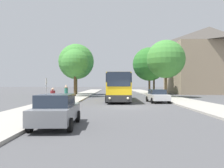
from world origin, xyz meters
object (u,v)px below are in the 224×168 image
at_px(pedestrian_waiting_near, 67,93).
at_px(pedestrian_waiting_far, 67,94).
at_px(parked_car_right_near, 158,96).
at_px(bus_front, 119,87).
at_px(tree_right_near, 155,65).
at_px(tree_left_near, 77,62).
at_px(parked_car_left_curb, 57,110).
at_px(tree_left_far, 76,63).
at_px(tree_right_mid, 150,64).
at_px(pedestrian_walking_back, 54,99).
at_px(bus_stop_sign, 47,88).
at_px(bus_middle, 116,86).
at_px(tree_right_far, 167,59).

height_order(pedestrian_waiting_near, pedestrian_waiting_far, pedestrian_waiting_near).
xyz_separation_m(parked_car_right_near, pedestrian_waiting_far, (-9.89, -2.13, 0.26)).
xyz_separation_m(bus_front, tree_right_near, (8.51, 20.73, 4.60)).
distance_m(parked_car_right_near, tree_right_near, 24.35).
distance_m(parked_car_right_near, tree_left_near, 21.92).
bearing_deg(parked_car_left_curb, tree_left_far, 96.31).
xyz_separation_m(pedestrian_waiting_near, pedestrian_waiting_far, (0.33, -1.48, -0.06)).
bearing_deg(parked_car_right_near, tree_right_mid, -99.48).
relative_size(parked_car_right_near, pedestrian_walking_back, 2.63).
relative_size(bus_stop_sign, tree_left_near, 0.26).
bearing_deg(parked_car_right_near, tree_left_far, -45.77).
height_order(pedestrian_waiting_near, tree_left_far, tree_left_far).
xyz_separation_m(parked_car_left_curb, bus_stop_sign, (-3.35, 9.43, 0.89)).
bearing_deg(pedestrian_waiting_near, tree_right_near, -36.68).
distance_m(pedestrian_waiting_far, tree_right_near, 29.55).
height_order(tree_right_near, tree_right_mid, tree_right_mid).
xyz_separation_m(bus_middle, parked_car_left_curb, (-3.32, -30.46, -0.94)).
relative_size(bus_front, bus_middle, 0.99).
distance_m(bus_middle, parked_car_right_near, 16.98).
relative_size(bus_middle, bus_stop_sign, 4.64).
xyz_separation_m(bus_middle, tree_right_mid, (6.91, 2.83, 4.35)).
height_order(bus_middle, parked_car_right_near, bus_middle).
relative_size(bus_stop_sign, pedestrian_waiting_near, 1.36).
relative_size(pedestrian_waiting_near, tree_right_near, 0.20).
bearing_deg(tree_left_far, pedestrian_waiting_far, -84.37).
xyz_separation_m(parked_car_left_curb, parked_car_right_near, (7.84, 14.12, -0.04)).
height_order(bus_front, tree_right_far, tree_right_far).
bearing_deg(tree_left_far, tree_right_mid, 32.56).
xyz_separation_m(pedestrian_waiting_near, tree_right_mid, (12.61, 19.82, 5.01)).
distance_m(bus_stop_sign, tree_right_mid, 27.80).
distance_m(tree_left_near, tree_right_far, 17.46).
height_order(bus_front, tree_left_near, tree_left_near).
bearing_deg(pedestrian_walking_back, tree_left_near, -114.44).
height_order(bus_middle, tree_right_far, tree_right_far).
relative_size(bus_front, pedestrian_walking_back, 7.01).
xyz_separation_m(bus_front, tree_left_far, (-6.73, 7.93, 3.69)).
xyz_separation_m(pedestrian_waiting_far, tree_right_far, (13.01, 10.91, 4.88)).
distance_m(bus_front, bus_middle, 13.74).
distance_m(bus_middle, parked_car_left_curb, 30.66).
bearing_deg(bus_stop_sign, bus_front, 47.07).
bearing_deg(bus_stop_sign, tree_left_far, 89.81).
relative_size(bus_front, tree_right_mid, 1.24).
relative_size(bus_front, pedestrian_waiting_near, 6.25).
xyz_separation_m(bus_stop_sign, tree_left_near, (-0.85, 22.11, 4.71)).
bearing_deg(parked_car_right_near, bus_stop_sign, 20.38).
xyz_separation_m(bus_front, tree_right_mid, (6.80, 16.57, 4.32)).
bearing_deg(pedestrian_waiting_near, parked_car_left_curb, -175.84).
bearing_deg(tree_left_far, bus_stop_sign, -90.19).
bearing_deg(bus_middle, tree_left_near, 173.61).
bearing_deg(tree_left_far, pedestrian_waiting_near, -85.30).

